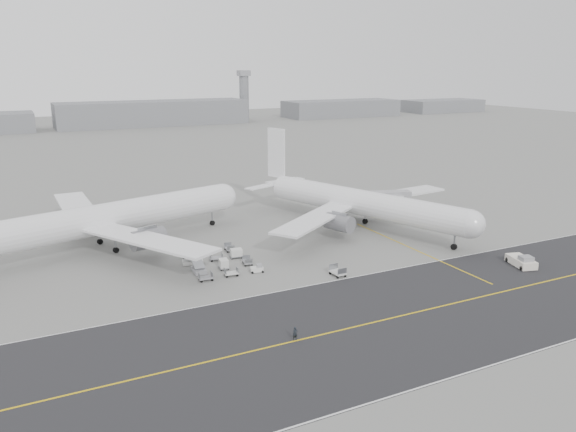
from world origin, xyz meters
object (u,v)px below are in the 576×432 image
control_tower (244,94)px  jet_bridge (378,199)px  pushback_tug (522,261)px  ground_crew_a (295,334)px  airliner_a (107,218)px  airliner_b (358,202)px

control_tower → jet_bridge: control_tower is taller
control_tower → pushback_tug: control_tower is taller
control_tower → ground_crew_a: 302.95m
jet_bridge → control_tower: bearing=93.4°
airliner_a → ground_crew_a: 52.41m
airliner_b → jet_bridge: airliner_b is taller
airliner_a → jet_bridge: (60.29, -4.09, -1.62)m
airliner_a → ground_crew_a: (15.20, -49.90, -5.09)m
airliner_a → ground_crew_a: size_ratio=31.69×
jet_bridge → ground_crew_a: (-45.10, -45.81, -3.47)m
pushback_tug → airliner_b: bearing=126.6°
pushback_tug → ground_crew_a: (-48.67, -6.91, 0.02)m
airliner_b → airliner_a: bearing=149.0°
control_tower → airliner_a: bearing=-117.8°
airliner_b → ground_crew_a: size_ratio=29.35×
airliner_b → pushback_tug: size_ratio=6.94×
jet_bridge → pushback_tug: bearing=-66.6°
airliner_a → ground_crew_a: airliner_a is taller
jet_bridge → airliner_b: bearing=-131.8°
control_tower → airliner_a: control_tower is taller
airliner_a → pushback_tug: size_ratio=7.50×
ground_crew_a → airliner_b: bearing=57.2°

